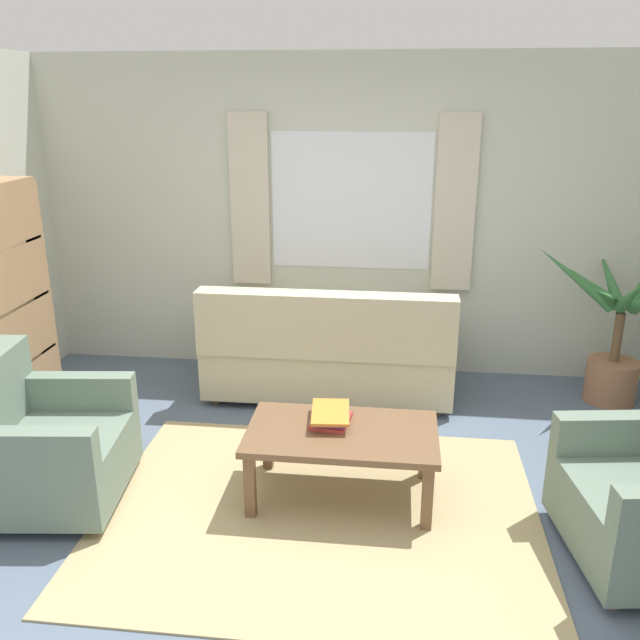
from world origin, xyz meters
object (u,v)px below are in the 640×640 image
at_px(couch, 329,353).
at_px(bookshelf, 5,317).
at_px(coffee_table, 342,439).
at_px(book_stack_on_table, 331,416).
at_px(potted_plant, 617,335).
at_px(armchair_left, 40,445).

bearing_deg(couch, bookshelf, 15.88).
height_order(coffee_table, bookshelf, bookshelf).
distance_m(coffee_table, book_stack_on_table, 0.15).
relative_size(book_stack_on_table, potted_plant, 0.28).
relative_size(coffee_table, bookshelf, 0.64).
height_order(couch, bookshelf, bookshelf).
height_order(potted_plant, bookshelf, bookshelf).
height_order(coffee_table, book_stack_on_table, book_stack_on_table).
relative_size(couch, bookshelf, 1.10).
distance_m(book_stack_on_table, bookshelf, 2.49).
bearing_deg(armchair_left, potted_plant, -70.47).
bearing_deg(book_stack_on_table, coffee_table, -51.49).
height_order(couch, armchair_left, couch).
bearing_deg(coffee_table, book_stack_on_table, 128.51).
xyz_separation_m(couch, bookshelf, (-2.23, -0.64, 0.41)).
relative_size(couch, potted_plant, 1.52).
relative_size(armchair_left, coffee_table, 0.84).
xyz_separation_m(couch, book_stack_on_table, (0.15, -1.30, 0.11)).
height_order(couch, coffee_table, couch).
distance_m(armchair_left, bookshelf, 1.29).
height_order(armchair_left, bookshelf, bookshelf).
xyz_separation_m(armchair_left, coffee_table, (1.73, 0.22, 0.03)).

